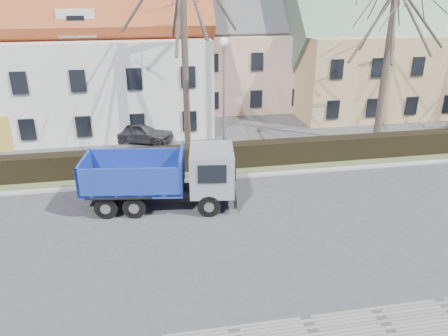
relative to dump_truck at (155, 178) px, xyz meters
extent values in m
plane|color=#3D3D3F|center=(4.12, -2.17, -1.40)|extent=(120.00, 120.00, 0.00)
cube|color=#AAAAA8|center=(4.12, 2.43, -1.34)|extent=(80.00, 0.30, 0.12)
cube|color=#505D34|center=(4.12, 4.03, -1.35)|extent=(80.00, 3.00, 0.10)
cube|color=black|center=(4.12, 3.83, -0.75)|extent=(60.00, 0.90, 1.30)
imported|color=#323337|center=(-0.57, 9.04, -0.70)|extent=(4.41, 3.14, 1.40)
camera|label=1|loc=(-0.14, -17.95, 7.84)|focal=35.00mm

